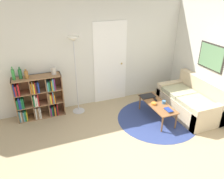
% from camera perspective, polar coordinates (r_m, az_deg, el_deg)
% --- Properties ---
extents(ground_plane, '(14.00, 14.00, 0.00)m').
position_cam_1_polar(ground_plane, '(4.10, 7.57, -18.56)').
color(ground_plane, tan).
extents(wall_back, '(7.53, 0.11, 2.60)m').
position_cam_1_polar(wall_back, '(5.42, -3.89, 9.09)').
color(wall_back, silver).
rests_on(wall_back, ground_plane).
extents(wall_right, '(0.08, 5.43, 2.60)m').
position_cam_1_polar(wall_right, '(5.55, 23.65, 7.50)').
color(wall_right, silver).
rests_on(wall_right, ground_plane).
extents(rug, '(1.85, 1.85, 0.01)m').
position_cam_1_polar(rug, '(5.26, 11.70, -7.47)').
color(rug, navy).
rests_on(rug, ground_plane).
extents(bookshelf, '(1.05, 0.34, 1.01)m').
position_cam_1_polar(bookshelf, '(5.30, -18.71, -2.04)').
color(bookshelf, '#936B47').
rests_on(bookshelf, ground_plane).
extents(floor_lamp, '(0.29, 0.29, 1.84)m').
position_cam_1_polar(floor_lamp, '(4.91, -9.83, 9.25)').
color(floor_lamp, '#B7B7BC').
rests_on(floor_lamp, ground_plane).
extents(couch, '(0.84, 1.51, 0.85)m').
position_cam_1_polar(couch, '(5.57, 19.84, -3.18)').
color(couch, '#CCB793').
rests_on(couch, ground_plane).
extents(coffee_table, '(0.43, 1.08, 0.40)m').
position_cam_1_polar(coffee_table, '(5.11, 11.73, -3.98)').
color(coffee_table, brown).
rests_on(coffee_table, ground_plane).
extents(laptop, '(0.35, 0.24, 0.02)m').
position_cam_1_polar(laptop, '(5.35, 9.28, -1.69)').
color(laptop, black).
rests_on(laptop, coffee_table).
extents(bowl, '(0.12, 0.12, 0.05)m').
position_cam_1_polar(bowl, '(5.01, 10.85, -3.63)').
color(bowl, orange).
rests_on(bowl, coffee_table).
extents(book_stack_on_table, '(0.12, 0.20, 0.04)m').
position_cam_1_polar(book_stack_on_table, '(4.84, 14.52, -5.23)').
color(book_stack_on_table, olive).
rests_on(book_stack_on_table, coffee_table).
extents(cup, '(0.08, 0.08, 0.07)m').
position_cam_1_polar(cup, '(5.10, 13.39, -3.22)').
color(cup, teal).
rests_on(cup, coffee_table).
extents(remote, '(0.07, 0.15, 0.02)m').
position_cam_1_polar(remote, '(5.23, 11.25, -2.55)').
color(remote, black).
rests_on(remote, coffee_table).
extents(bottle_left, '(0.07, 0.07, 0.29)m').
position_cam_1_polar(bottle_left, '(5.05, -24.41, 3.59)').
color(bottle_left, '#2D8438').
rests_on(bottle_left, bookshelf).
extents(bottle_middle, '(0.07, 0.07, 0.26)m').
position_cam_1_polar(bottle_middle, '(5.07, -22.87, 3.80)').
color(bottle_middle, '#236633').
rests_on(bottle_middle, bookshelf).
extents(bottle_right, '(0.08, 0.08, 0.21)m').
position_cam_1_polar(bottle_right, '(5.03, -21.48, 3.64)').
color(bottle_right, olive).
rests_on(bottle_right, bookshelf).
extents(vase_on_shelf, '(0.10, 0.10, 0.16)m').
position_cam_1_polar(vase_on_shelf, '(5.08, -15.02, 4.70)').
color(vase_on_shelf, '#B7B2A8').
rests_on(vase_on_shelf, bookshelf).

